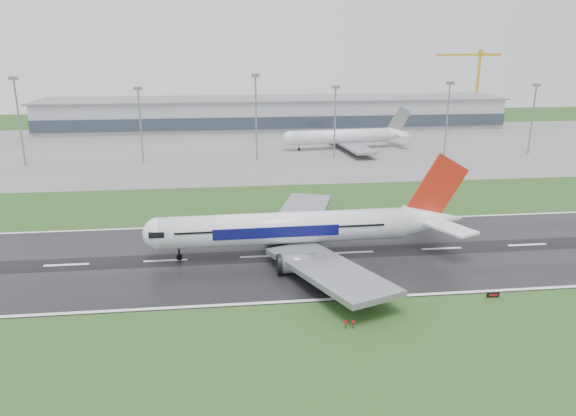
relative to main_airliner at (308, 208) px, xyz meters
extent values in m
plane|color=#224519|center=(9.93, -0.64, -10.22)|extent=(520.00, 520.00, 0.00)
cube|color=black|center=(9.93, -0.64, -10.17)|extent=(400.00, 45.00, 0.10)
cube|color=slate|center=(9.93, 124.36, -10.18)|extent=(400.00, 130.00, 0.08)
cube|color=#989BA3|center=(9.93, 184.36, -2.72)|extent=(240.00, 36.00, 15.00)
cylinder|color=gray|center=(-90.56, 99.36, 5.31)|extent=(0.64, 0.64, 31.07)
cylinder|color=gray|center=(-47.81, 99.36, 3.36)|extent=(0.64, 0.64, 27.16)
cylinder|color=gray|center=(-4.78, 99.36, 5.51)|extent=(0.64, 0.64, 31.46)
cylinder|color=gray|center=(25.65, 99.36, 3.29)|extent=(0.64, 0.64, 27.01)
cylinder|color=gray|center=(70.81, 99.36, 3.86)|extent=(0.64, 0.64, 28.16)
cylinder|color=gray|center=(106.60, 99.36, 3.32)|extent=(0.64, 0.64, 27.08)
camera|label=1|loc=(-16.98, -109.06, 33.42)|focal=34.14mm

